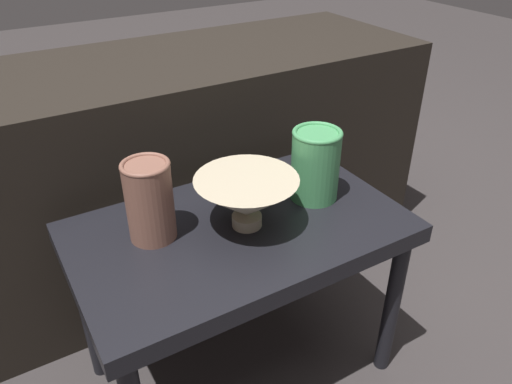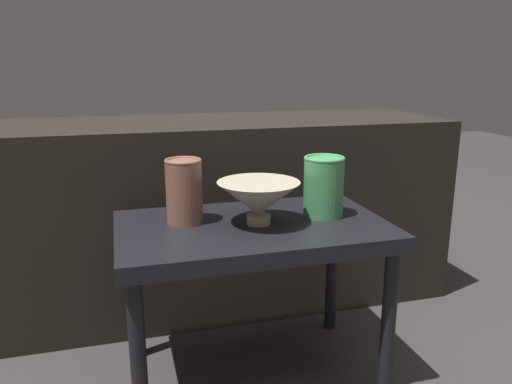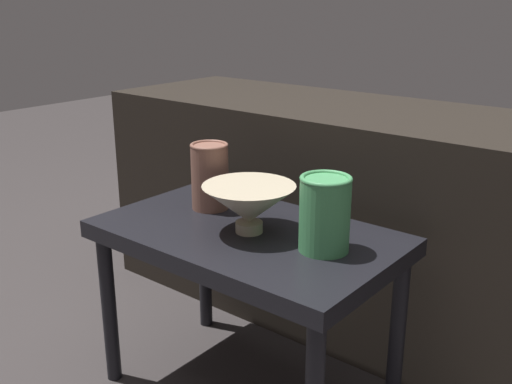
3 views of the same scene
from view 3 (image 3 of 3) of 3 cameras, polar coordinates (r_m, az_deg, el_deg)
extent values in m
cube|color=black|center=(1.35, -0.86, -4.36)|extent=(0.68, 0.41, 0.04)
cylinder|color=black|center=(1.55, -13.81, -10.79)|extent=(0.04, 0.04, 0.39)
cylinder|color=black|center=(1.74, -4.90, -6.81)|extent=(0.04, 0.04, 0.39)
cylinder|color=black|center=(1.44, 13.30, -13.12)|extent=(0.04, 0.04, 0.39)
cube|color=black|center=(1.78, 9.69, -2.23)|extent=(1.58, 0.50, 0.63)
cylinder|color=#C1B293|center=(1.33, -0.66, -3.34)|extent=(0.06, 0.06, 0.02)
cone|color=#C1B293|center=(1.31, -0.67, -1.13)|extent=(0.21, 0.21, 0.08)
cylinder|color=brown|center=(1.46, -4.41, 1.43)|extent=(0.09, 0.09, 0.16)
torus|color=brown|center=(1.44, -4.49, 4.45)|extent=(0.09, 0.09, 0.01)
cylinder|color=#47995B|center=(1.22, 6.56, -2.19)|extent=(0.10, 0.10, 0.15)
torus|color=#47995B|center=(1.20, 6.69, 1.26)|extent=(0.11, 0.11, 0.01)
camera|label=1|loc=(1.22, -42.59, 17.77)|focal=35.00mm
camera|label=2|loc=(1.14, -60.62, 3.60)|focal=35.00mm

